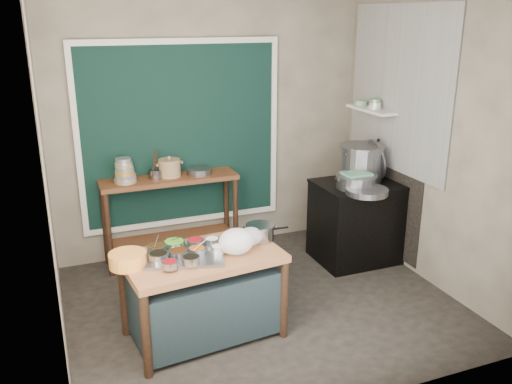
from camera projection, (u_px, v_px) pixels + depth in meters
name	position (u px, v px, depth m)	size (l,w,h in m)	color
floor	(262.00, 305.00, 5.10)	(3.50, 3.00, 0.02)	#2F2A24
back_wall	(211.00, 127.00, 5.99)	(3.50, 0.02, 2.80)	gray
left_wall	(45.00, 182.00, 4.04)	(0.02, 3.00, 2.80)	gray
right_wall	(430.00, 143.00, 5.27)	(0.02, 3.00, 2.80)	gray
curtain_panel	(181.00, 135.00, 5.85)	(2.10, 0.02, 1.90)	black
curtain_frame	(182.00, 135.00, 5.84)	(2.22, 0.03, 2.02)	beige
tile_panel	(398.00, 89.00, 5.61)	(0.02, 1.70, 1.70)	#B2B2AA
soot_patch	(384.00, 192.00, 6.05)	(0.01, 1.30, 1.30)	black
wall_shelf	(371.00, 110.00, 5.91)	(0.22, 0.70, 0.03)	beige
prep_table	(204.00, 295.00, 4.48)	(1.25, 0.72, 0.75)	brown
back_counter	(171.00, 219.00, 5.88)	(1.45, 0.40, 0.95)	brown
stove_block	(358.00, 223.00, 5.92)	(0.90, 0.68, 0.85)	black
stove_top	(360.00, 184.00, 5.78)	(0.92, 0.69, 0.03)	black
condiment_tray	(185.00, 256.00, 4.30)	(0.60, 0.43, 0.03)	gray
condiment_bowls	(181.00, 251.00, 4.29)	(0.62, 0.47, 0.07)	gray
yellow_basin	(128.00, 260.00, 4.14)	(0.29, 0.29, 0.11)	#D78742
saucepan	(260.00, 232.00, 4.63)	(0.25, 0.25, 0.14)	gray
plastic_bag_a	(236.00, 241.00, 4.34)	(0.29, 0.24, 0.22)	white
plastic_bag_b	(250.00, 237.00, 4.51)	(0.21, 0.18, 0.16)	white
bowl_stack	(125.00, 172.00, 5.52)	(0.23, 0.23, 0.25)	tan
utensil_cup	(156.00, 174.00, 5.68)	(0.16, 0.16, 0.09)	gray
ceramic_crock	(170.00, 169.00, 5.73)	(0.25, 0.25, 0.17)	#9C7955
wide_bowl	(199.00, 171.00, 5.83)	(0.26, 0.26, 0.06)	gray
stock_pot	(361.00, 163.00, 5.82)	(0.49, 0.49, 0.38)	gray
pot_lid	(376.00, 159.00, 5.87)	(0.45, 0.45, 0.02)	gray
steamer	(356.00, 181.00, 5.58)	(0.44, 0.44, 0.14)	gray
green_cloth	(357.00, 174.00, 5.56)	(0.27, 0.21, 0.02)	#4E9066
shallow_pan	(367.00, 191.00, 5.41)	(0.43, 0.43, 0.06)	gray
shelf_bowl_stack	(375.00, 104.00, 5.83)	(0.14, 0.14, 0.11)	silver
shelf_bowl_green	(361.00, 103.00, 6.09)	(0.14, 0.14, 0.05)	gray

